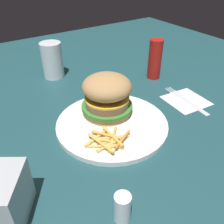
{
  "coord_description": "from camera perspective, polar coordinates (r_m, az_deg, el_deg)",
  "views": [
    {
      "loc": [
        0.42,
        -0.3,
        0.37
      ],
      "look_at": [
        0.01,
        -0.03,
        0.04
      ],
      "focal_mm": 38.9,
      "sensor_mm": 36.0,
      "label": 1
    }
  ],
  "objects": [
    {
      "name": "fork",
      "position": [
        0.74,
        16.97,
        2.87
      ],
      "size": [
        0.17,
        0.04,
        0.0
      ],
      "color": "silver",
      "rests_on": "napkin"
    },
    {
      "name": "ground_plane",
      "position": [
        0.63,
        1.57,
        -1.72
      ],
      "size": [
        1.6,
        1.6,
        0.0
      ],
      "primitive_type": "plane",
      "color": "#1E474C"
    },
    {
      "name": "salt_shaker",
      "position": [
        0.42,
        2.45,
        -21.53
      ],
      "size": [
        0.03,
        0.03,
        0.06
      ],
      "primitive_type": "cylinder",
      "color": "white",
      "rests_on": "ground_plane"
    },
    {
      "name": "fries_pile",
      "position": [
        0.54,
        -0.79,
        -6.64
      ],
      "size": [
        0.09,
        0.11,
        0.01
      ],
      "color": "gold",
      "rests_on": "plate"
    },
    {
      "name": "ketchup_bottle",
      "position": [
        0.83,
        10.06,
        12.11
      ],
      "size": [
        0.04,
        0.04,
        0.13
      ],
      "primitive_type": "cylinder",
      "color": "#B21914",
      "rests_on": "ground_plane"
    },
    {
      "name": "drink_glass",
      "position": [
        0.85,
        -13.79,
        11.25
      ],
      "size": [
        0.07,
        0.07,
        0.12
      ],
      "color": "silver",
      "rests_on": "ground_plane"
    },
    {
      "name": "napkin",
      "position": [
        0.74,
        17.02,
        2.64
      ],
      "size": [
        0.12,
        0.12,
        0.0
      ],
      "primitive_type": "cube",
      "rotation": [
        0.0,
        0.0,
        -0.08
      ],
      "color": "white",
      "rests_on": "ground_plane"
    },
    {
      "name": "plate",
      "position": [
        0.61,
        -0.0,
        -2.82
      ],
      "size": [
        0.28,
        0.28,
        0.01
      ],
      "primitive_type": "cylinder",
      "color": "white",
      "rests_on": "ground_plane"
    },
    {
      "name": "napkin_dispenser",
      "position": [
        0.44,
        -23.81,
        -18.06
      ],
      "size": [
        0.11,
        0.1,
        0.09
      ],
      "primitive_type": "cube",
      "rotation": [
        0.0,
        0.0,
        2.56
      ],
      "color": "#B7BABF",
      "rests_on": "ground_plane"
    },
    {
      "name": "sandwich",
      "position": [
        0.61,
        -1.2,
        4.07
      ],
      "size": [
        0.13,
        0.13,
        0.11
      ],
      "color": "tan",
      "rests_on": "plate"
    }
  ]
}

